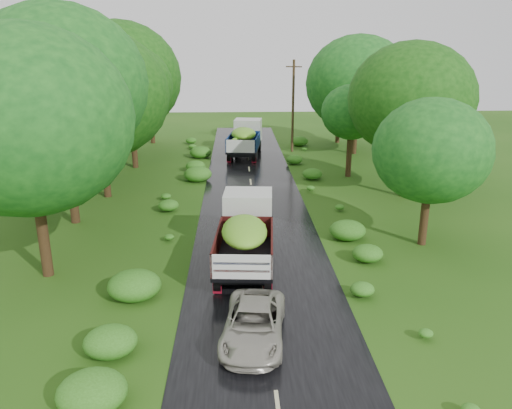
{
  "coord_description": "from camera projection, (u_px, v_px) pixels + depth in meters",
  "views": [
    {
      "loc": [
        -1.09,
        -15.37,
        9.65
      ],
      "look_at": [
        -0.06,
        9.33,
        1.7
      ],
      "focal_mm": 35.0,
      "sensor_mm": 36.0,
      "label": 1
    }
  ],
  "objects": [
    {
      "name": "road_lines",
      "position": [
        260.0,
        260.0,
        23.32
      ],
      "size": [
        0.12,
        69.6,
        0.0
      ],
      "color": "#BFB78C",
      "rests_on": "road"
    },
    {
      "name": "truck_far",
      "position": [
        246.0,
        137.0,
        44.99
      ],
      "size": [
        3.41,
        7.36,
        2.98
      ],
      "rotation": [
        0.0,
        0.0,
        -0.13
      ],
      "color": "black",
      "rests_on": "ground"
    },
    {
      "name": "road",
      "position": [
        261.0,
        270.0,
        22.37
      ],
      "size": [
        6.5,
        80.0,
        0.02
      ],
      "primitive_type": "cube",
      "color": "black",
      "rests_on": "ground"
    },
    {
      "name": "shrubs",
      "position": [
        254.0,
        202.0,
        30.83
      ],
      "size": [
        11.9,
        44.0,
        0.7
      ],
      "color": "#2D6517",
      "rests_on": "ground"
    },
    {
      "name": "car",
      "position": [
        254.0,
        324.0,
        16.88
      ],
      "size": [
        2.54,
        4.6,
        1.22
      ],
      "primitive_type": "imported",
      "rotation": [
        0.0,
        0.0,
        -0.12
      ],
      "color": "#A6A294",
      "rests_on": "road"
    },
    {
      "name": "trees_left",
      "position": [
        101.0,
        87.0,
        34.22
      ],
      "size": [
        6.36,
        34.61,
        9.6
      ],
      "color": "black",
      "rests_on": "ground"
    },
    {
      "name": "truck_near",
      "position": [
        246.0,
        231.0,
        22.61
      ],
      "size": [
        2.85,
        6.89,
        2.83
      ],
      "rotation": [
        0.0,
        0.0,
        -0.07
      ],
      "color": "black",
      "rests_on": "ground"
    },
    {
      "name": "utility_pole",
      "position": [
        293.0,
        105.0,
        45.77
      ],
      "size": [
        1.4,
        0.63,
        8.37
      ],
      "rotation": [
        0.0,
        0.0,
        -0.37
      ],
      "color": "#382616",
      "rests_on": "ground"
    },
    {
      "name": "ground",
      "position": [
        269.0,
        331.0,
        17.62
      ],
      "size": [
        120.0,
        120.0,
        0.0
      ],
      "primitive_type": "plane",
      "color": "#204C10",
      "rests_on": "ground"
    },
    {
      "name": "trees_right",
      "position": [
        371.0,
        98.0,
        38.16
      ],
      "size": [
        6.03,
        30.91,
        8.32
      ],
      "color": "black",
      "rests_on": "ground"
    }
  ]
}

